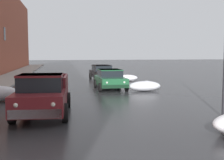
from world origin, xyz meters
name	(u,v)px	position (x,y,z in m)	size (l,w,h in m)	color
snow_bank_near_corner_right	(127,78)	(4.72, 21.04, 0.29)	(2.02, 1.02, 0.60)	white
snow_bank_far_right_pile	(145,86)	(4.40, 14.26, 0.34)	(2.19, 1.12, 0.69)	white
pickup_truck_maroon_approaching_near_lane	(43,94)	(-1.96, 7.70, 0.88)	(2.35, 5.08, 1.76)	maroon
sedan_green_parked_kerbside_close	(110,79)	(2.22, 15.70, 0.75)	(2.05, 3.97, 1.42)	#1E5633
sedan_black_parked_kerbside_mid	(102,72)	(2.61, 22.77, 0.75)	(2.24, 4.39, 1.42)	black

